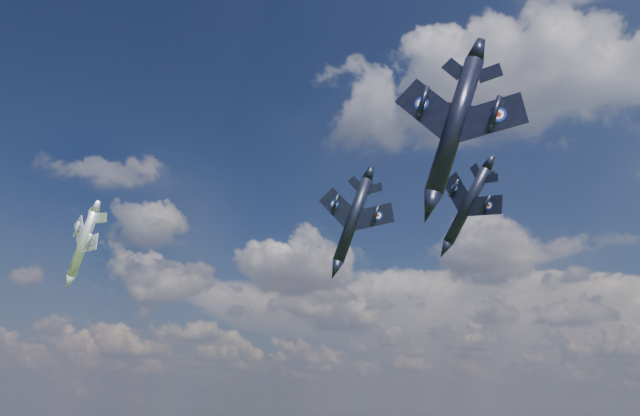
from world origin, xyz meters
The scene contains 4 objects.
jet_lead_navy centered at (9.71, 20.11, 81.46)m, with size 9.75×13.59×2.81m, color black, non-canonical shape.
jet_right_navy centered at (27.34, -0.22, 80.61)m, with size 10.25×14.29×2.96m, color black, non-canonical shape.
jet_high_navy centered at (17.97, 38.71, 87.19)m, with size 10.95×15.26×3.16m, color black, non-canonical shape.
jet_left_silver centered at (-30.91, 18.05, 83.20)m, with size 9.67×13.48×2.79m, color #A7A8B2, non-canonical shape.
Camera 1 is at (38.01, -40.53, 61.38)m, focal length 35.00 mm.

